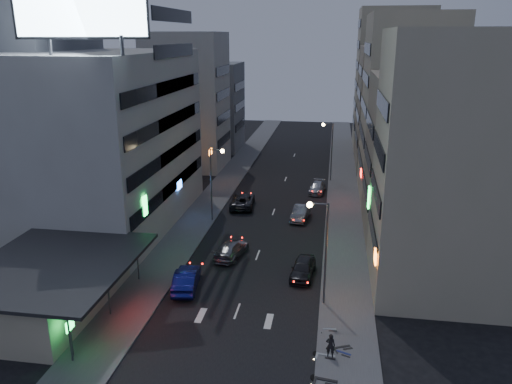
% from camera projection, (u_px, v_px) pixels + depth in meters
% --- Properties ---
extents(ground, '(180.00, 180.00, 0.00)m').
position_uv_depth(ground, '(226.00, 342.00, 33.11)').
color(ground, black).
rests_on(ground, ground).
extents(sidewalk_left, '(4.00, 120.00, 0.12)m').
position_uv_depth(sidewalk_left, '(214.00, 197.00, 62.55)').
color(sidewalk_left, '#4C4C4F').
rests_on(sidewalk_left, ground).
extents(sidewalk_right, '(4.00, 120.00, 0.12)m').
position_uv_depth(sidewalk_right, '(343.00, 204.00, 60.17)').
color(sidewalk_right, '#4C4C4F').
rests_on(sidewalk_right, ground).
extents(food_court, '(11.00, 13.00, 3.88)m').
position_uv_depth(food_court, '(45.00, 286.00, 36.47)').
color(food_court, tan).
rests_on(food_court, ground).
extents(white_building, '(14.00, 24.00, 18.00)m').
position_uv_depth(white_building, '(105.00, 141.00, 51.79)').
color(white_building, '#AEAFAA').
rests_on(white_building, ground).
extents(grey_tower, '(10.00, 14.00, 34.00)m').
position_uv_depth(grey_tower, '(32.00, 60.00, 53.55)').
color(grey_tower, slate).
rests_on(grey_tower, ground).
extents(shophouse_near, '(10.00, 11.00, 20.00)m').
position_uv_depth(shophouse_near, '(446.00, 166.00, 37.77)').
color(shophouse_near, tan).
rests_on(shophouse_near, ground).
extents(shophouse_mid, '(11.00, 12.00, 16.00)m').
position_uv_depth(shophouse_mid, '(425.00, 157.00, 49.14)').
color(shophouse_mid, gray).
rests_on(shophouse_mid, ground).
extents(shophouse_far, '(10.00, 14.00, 22.00)m').
position_uv_depth(shophouse_far, '(406.00, 109.00, 60.56)').
color(shophouse_far, tan).
rests_on(shophouse_far, ground).
extents(far_left_a, '(11.00, 10.00, 20.00)m').
position_uv_depth(far_left_a, '(187.00, 102.00, 74.82)').
color(far_left_a, '#AEAFAA').
rests_on(far_left_a, ground).
extents(far_left_b, '(12.00, 10.00, 15.00)m').
position_uv_depth(far_left_b, '(206.00, 107.00, 87.89)').
color(far_left_b, slate).
rests_on(far_left_b, ground).
extents(far_right_a, '(11.00, 12.00, 18.00)m').
position_uv_depth(far_right_a, '(396.00, 108.00, 75.22)').
color(far_right_a, gray).
rests_on(far_right_a, ground).
extents(far_right_b, '(12.00, 12.00, 24.00)m').
position_uv_depth(far_right_b, '(391.00, 80.00, 87.44)').
color(far_right_b, tan).
rests_on(far_right_b, ground).
extents(billboard, '(9.52, 3.75, 6.20)m').
position_uv_depth(billboard, '(82.00, 6.00, 37.94)').
color(billboard, '#595B60').
rests_on(billboard, white_building).
extents(street_lamp_right_near, '(1.60, 0.44, 8.02)m').
position_uv_depth(street_lamp_right_near, '(321.00, 239.00, 36.28)').
color(street_lamp_right_near, '#595B60').
rests_on(street_lamp_right_near, sidewalk_right).
extents(street_lamp_left, '(1.60, 0.44, 8.02)m').
position_uv_depth(street_lamp_left, '(215.00, 174.00, 53.11)').
color(street_lamp_left, '#595B60').
rests_on(street_lamp_left, sidewalk_left).
extents(street_lamp_right_far, '(1.60, 0.44, 8.02)m').
position_uv_depth(street_lamp_right_far, '(329.00, 143.00, 68.31)').
color(street_lamp_right_far, '#595B60').
rests_on(street_lamp_right_far, sidewalk_right).
extents(parked_car_right_near, '(2.22, 4.66, 1.54)m').
position_uv_depth(parked_car_right_near, '(303.00, 268.00, 41.96)').
color(parked_car_right_near, black).
rests_on(parked_car_right_near, ground).
extents(parked_car_right_mid, '(2.10, 4.62, 1.47)m').
position_uv_depth(parked_car_right_mid, '(300.00, 213.00, 55.09)').
color(parked_car_right_mid, gray).
rests_on(parked_car_right_mid, ground).
extents(parked_car_left, '(3.14, 5.94, 1.59)m').
position_uv_depth(parked_car_left, '(243.00, 200.00, 59.11)').
color(parked_car_left, '#28282D').
rests_on(parked_car_left, ground).
extents(parked_car_right_far, '(2.27, 4.67, 1.31)m').
position_uv_depth(parked_car_right_far, '(317.00, 188.00, 64.57)').
color(parked_car_right_far, '#999AA0').
rests_on(parked_car_right_far, ground).
extents(road_car_blue, '(2.39, 5.15, 1.63)m').
position_uv_depth(road_car_blue, '(187.00, 279.00, 39.98)').
color(road_car_blue, navy).
rests_on(road_car_blue, ground).
extents(road_car_silver, '(2.89, 5.28, 1.45)m').
position_uv_depth(road_car_silver, '(231.00, 249.00, 45.81)').
color(road_car_silver, gray).
rests_on(road_car_silver, ground).
extents(person, '(0.62, 0.43, 1.62)m').
position_uv_depth(person, '(330.00, 345.00, 31.24)').
color(person, black).
rests_on(person, sidewalk_right).
extents(scooter_black_a, '(0.98, 2.15, 1.26)m').
position_uv_depth(scooter_black_a, '(339.00, 372.00, 29.05)').
color(scooter_black_a, black).
rests_on(scooter_black_a, sidewalk_right).
extents(scooter_silver_a, '(0.83, 1.88, 1.11)m').
position_uv_depth(scooter_silver_a, '(336.00, 348.00, 31.39)').
color(scooter_silver_a, '#9B9EA2').
rests_on(scooter_silver_a, sidewalk_right).
extents(scooter_blue, '(1.12, 1.74, 1.01)m').
position_uv_depth(scooter_blue, '(352.00, 347.00, 31.54)').
color(scooter_blue, navy).
rests_on(scooter_blue, sidewalk_right).
extents(scooter_black_b, '(1.24, 1.86, 1.08)m').
position_uv_depth(scooter_black_b, '(350.00, 337.00, 32.52)').
color(scooter_black_b, black).
rests_on(scooter_black_b, sidewalk_right).
extents(scooter_silver_b, '(0.68, 1.63, 0.97)m').
position_uv_depth(scooter_silver_b, '(337.00, 322.00, 34.36)').
color(scooter_silver_b, '#989A9F').
rests_on(scooter_silver_b, sidewalk_right).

